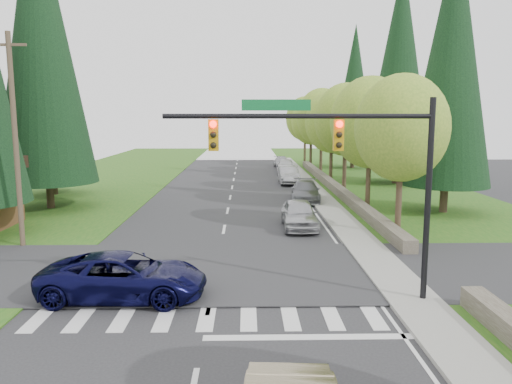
{
  "coord_description": "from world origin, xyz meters",
  "views": [
    {
      "loc": [
        1.24,
        -11.5,
        6.2
      ],
      "look_at": [
        1.68,
        10.82,
        2.8
      ],
      "focal_mm": 35.0,
      "sensor_mm": 36.0,
      "label": 1
    }
  ],
  "objects_px": {
    "suv_navy": "(124,276)",
    "parked_car_e": "(282,162)",
    "parked_car_a": "(299,214)",
    "parked_car_c": "(289,175)",
    "parked_car_b": "(306,191)",
    "parked_car_d": "(286,166)"
  },
  "relations": [
    {
      "from": "suv_navy",
      "to": "parked_car_e",
      "type": "bearing_deg",
      "value": -8.55
    },
    {
      "from": "suv_navy",
      "to": "parked_car_a",
      "type": "relative_size",
      "value": 1.2
    },
    {
      "from": "suv_navy",
      "to": "parked_car_a",
      "type": "distance_m",
      "value": 12.9
    },
    {
      "from": "suv_navy",
      "to": "parked_car_c",
      "type": "bearing_deg",
      "value": -13.04
    },
    {
      "from": "parked_car_b",
      "to": "parked_car_e",
      "type": "height_order",
      "value": "parked_car_b"
    },
    {
      "from": "parked_car_b",
      "to": "parked_car_c",
      "type": "xyz_separation_m",
      "value": [
        -0.42,
        9.78,
        0.08
      ]
    },
    {
      "from": "suv_navy",
      "to": "parked_car_c",
      "type": "xyz_separation_m",
      "value": [
        8.13,
        29.41,
        0.03
      ]
    },
    {
      "from": "parked_car_b",
      "to": "parked_car_e",
      "type": "distance_m",
      "value": 24.5
    },
    {
      "from": "parked_car_c",
      "to": "parked_car_e",
      "type": "relative_size",
      "value": 1.14
    },
    {
      "from": "parked_car_b",
      "to": "parked_car_d",
      "type": "xyz_separation_m",
      "value": [
        0.0,
        18.22,
        0.07
      ]
    },
    {
      "from": "parked_car_d",
      "to": "suv_navy",
      "type": "bearing_deg",
      "value": -97.59
    },
    {
      "from": "parked_car_b",
      "to": "parked_car_d",
      "type": "height_order",
      "value": "parked_car_d"
    },
    {
      "from": "parked_car_a",
      "to": "parked_car_b",
      "type": "bearing_deg",
      "value": 81.6
    },
    {
      "from": "suv_navy",
      "to": "parked_car_b",
      "type": "relative_size",
      "value": 1.11
    },
    {
      "from": "suv_navy",
      "to": "parked_car_e",
      "type": "distance_m",
      "value": 44.96
    },
    {
      "from": "suv_navy",
      "to": "parked_car_b",
      "type": "bearing_deg",
      "value": -21.11
    },
    {
      "from": "parked_car_d",
      "to": "parked_car_b",
      "type": "bearing_deg",
      "value": -84.86
    },
    {
      "from": "suv_navy",
      "to": "parked_car_d",
      "type": "height_order",
      "value": "parked_car_d"
    },
    {
      "from": "parked_car_d",
      "to": "parked_car_e",
      "type": "bearing_deg",
      "value": 95.14
    },
    {
      "from": "parked_car_d",
      "to": "parked_car_a",
      "type": "bearing_deg",
      "value": -87.82
    },
    {
      "from": "parked_car_c",
      "to": "parked_car_d",
      "type": "height_order",
      "value": "parked_car_c"
    },
    {
      "from": "parked_car_c",
      "to": "parked_car_d",
      "type": "bearing_deg",
      "value": 86.74
    }
  ]
}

